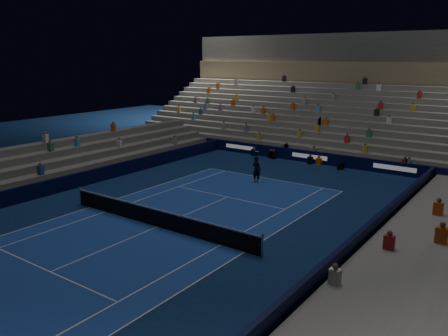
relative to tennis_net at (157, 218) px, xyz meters
name	(u,v)px	position (x,y,z in m)	size (l,w,h in m)	color
ground	(158,227)	(0.00, 0.00, -0.50)	(90.00, 90.00, 0.00)	#0C224D
court_surface	(158,227)	(0.00, 0.00, -0.50)	(10.97, 23.77, 0.01)	#1B3F98
sponsor_barrier_far	(310,157)	(0.00, 18.50, 0.00)	(44.00, 0.25, 1.00)	black
sponsor_barrier_east	(332,266)	(9.70, 0.00, 0.00)	(0.25, 37.00, 1.00)	black
sponsor_barrier_west	(48,188)	(-9.70, 0.00, 0.00)	(0.25, 37.00, 1.00)	black
grandstand_main	(352,112)	(0.00, 27.90, 2.87)	(44.00, 15.20, 11.20)	slate
grandstand_east	(425,280)	(13.17, 0.00, 0.41)	(5.00, 37.00, 2.50)	gray
grandstand_west	(17,174)	(-13.17, 0.00, 0.41)	(5.00, 37.00, 2.50)	slate
tennis_net	(157,218)	(0.00, 0.00, 0.00)	(12.90, 0.10, 1.10)	#B2B2B7
tennis_player	(257,169)	(-0.42, 10.56, 0.43)	(0.68, 0.45, 1.87)	black
broadcast_camera	(341,166)	(3.02, 17.71, -0.22)	(0.43, 0.87, 0.55)	black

